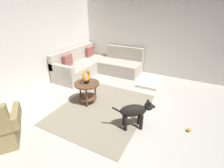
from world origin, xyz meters
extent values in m
cube|color=#B7B2A8|center=(0.00, 0.00, -0.05)|extent=(6.00, 6.00, 0.10)
cube|color=silver|center=(0.00, 2.94, 1.35)|extent=(6.00, 0.12, 2.70)
cube|color=silver|center=(2.94, 0.00, 1.35)|extent=(0.12, 6.00, 2.70)
cube|color=gray|center=(0.15, 0.70, 0.01)|extent=(2.30, 1.90, 0.01)
cube|color=#B2A899|center=(1.73, 2.41, 0.21)|extent=(2.20, 0.85, 0.42)
cube|color=#B2A899|center=(1.73, 2.76, 0.65)|extent=(2.20, 0.14, 0.46)
cube|color=#B2A899|center=(2.41, 1.28, 0.21)|extent=(0.85, 1.40, 0.42)
cube|color=#B2A899|center=(2.76, 1.28, 0.65)|extent=(0.14, 1.40, 0.46)
cube|color=#B2A899|center=(0.71, 2.41, 0.53)|extent=(0.16, 0.85, 0.22)
cube|color=#994C47|center=(2.48, 2.61, 0.59)|extent=(0.39, 0.17, 0.39)
cube|color=#994C47|center=(1.23, 2.61, 0.59)|extent=(0.39, 0.16, 0.38)
cube|color=olive|center=(-1.32, 1.55, 0.51)|extent=(0.45, 0.53, 0.22)
cylinder|color=brown|center=(0.24, 1.17, 0.52)|extent=(0.60, 0.60, 0.04)
cylinder|color=brown|center=(0.24, 1.17, 0.15)|extent=(0.45, 0.45, 0.02)
cylinder|color=brown|center=(0.24, 1.39, 0.25)|extent=(0.04, 0.04, 0.50)
cylinder|color=brown|center=(0.05, 1.07, 0.25)|extent=(0.04, 0.04, 0.50)
cylinder|color=brown|center=(0.43, 1.07, 0.25)|extent=(0.04, 0.04, 0.50)
cube|color=black|center=(0.24, 1.17, 0.57)|extent=(0.12, 0.08, 0.05)
torus|color=orange|center=(0.24, 1.17, 0.73)|extent=(0.28, 0.06, 0.28)
cube|color=beige|center=(1.98, 0.08, 0.04)|extent=(0.80, 0.60, 0.09)
cylinder|color=black|center=(0.02, -0.24, 0.16)|extent=(0.07, 0.07, 0.32)
cylinder|color=black|center=(-0.09, -0.32, 0.16)|extent=(0.07, 0.07, 0.32)
cylinder|color=black|center=(-0.16, 0.01, 0.16)|extent=(0.07, 0.07, 0.32)
cylinder|color=black|center=(-0.27, -0.07, 0.16)|extent=(0.07, 0.07, 0.32)
ellipsoid|color=black|center=(-0.13, -0.15, 0.40)|extent=(0.48, 0.55, 0.24)
sphere|color=black|center=(0.05, -0.40, 0.48)|extent=(0.17, 0.17, 0.17)
ellipsoid|color=black|center=(0.09, -0.46, 0.46)|extent=(0.13, 0.14, 0.07)
cone|color=black|center=(0.08, -0.36, 0.59)|extent=(0.06, 0.06, 0.07)
cone|color=black|center=(0.00, -0.42, 0.59)|extent=(0.06, 0.06, 0.07)
cylinder|color=black|center=(-0.31, 0.10, 0.44)|extent=(0.15, 0.18, 0.16)
sphere|color=orange|center=(0.26, -1.18, 0.04)|extent=(0.08, 0.08, 0.08)
camera|label=1|loc=(-2.61, -0.98, 2.22)|focal=26.26mm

